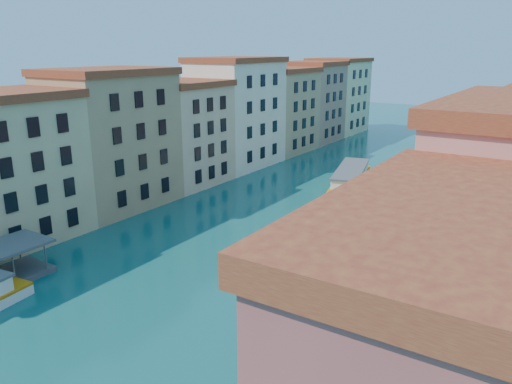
# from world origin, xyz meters

# --- Properties ---
(left_bank_palazzos) EXTENTS (12.80, 128.40, 21.00)m
(left_bank_palazzos) POSITION_xyz_m (-26.00, 64.68, 9.71)
(left_bank_palazzos) COLOR beige
(left_bank_palazzos) RESTS_ON ground
(quay) EXTENTS (4.00, 140.00, 1.00)m
(quay) POSITION_xyz_m (22.00, 65.00, 0.50)
(quay) COLOR #A79886
(quay) RESTS_ON ground
(restaurant_awnings) EXTENTS (3.20, 44.55, 3.12)m
(restaurant_awnings) POSITION_xyz_m (22.19, 23.00, 2.99)
(restaurant_awnings) COLOR maroon
(restaurant_awnings) RESTS_ON ground
(mooring_poles_right) EXTENTS (1.44, 54.24, 3.20)m
(mooring_poles_right) POSITION_xyz_m (19.10, 28.80, 1.30)
(mooring_poles_right) COLOR #552F1D
(mooring_poles_right) RESTS_ON ground
(vaporetto_far) EXTENTS (9.71, 20.97, 3.04)m
(vaporetto_far) POSITION_xyz_m (-0.81, 68.90, 1.37)
(vaporetto_far) COLOR silver
(vaporetto_far) RESTS_ON ground
(gondola_fore) EXTENTS (3.80, 10.71, 2.18)m
(gondola_fore) POSITION_xyz_m (6.62, 36.19, 0.37)
(gondola_fore) COLOR black
(gondola_fore) RESTS_ON ground
(gondola_far) EXTENTS (1.44, 12.21, 1.73)m
(gondola_far) POSITION_xyz_m (7.28, 44.80, 0.35)
(gondola_far) COLOR black
(gondola_far) RESTS_ON ground
(motorboat_mid) EXTENTS (2.76, 7.52, 1.53)m
(motorboat_mid) POSITION_xyz_m (1.33, 45.87, 0.60)
(motorboat_mid) COLOR white
(motorboat_mid) RESTS_ON ground
(motorboat_far) EXTENTS (4.47, 8.08, 1.60)m
(motorboat_far) POSITION_xyz_m (8.64, 95.47, 0.62)
(motorboat_far) COLOR white
(motorboat_far) RESTS_ON ground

